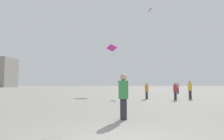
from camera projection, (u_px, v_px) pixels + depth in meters
name	position (u px, v px, depth m)	size (l,w,h in m)	color
person_in_orange	(147.00, 90.00, 18.60)	(0.35, 0.35, 1.59)	#2D2D33
person_in_green	(123.00, 94.00, 7.89)	(0.41, 0.41, 1.87)	#2D2D33
person_in_grey	(178.00, 87.00, 29.39)	(0.37, 0.37, 1.72)	#2D2D33
person_in_yellow	(190.00, 89.00, 18.79)	(0.39, 0.39, 1.81)	#2D2D33
person_in_red	(175.00, 90.00, 17.51)	(0.35, 0.35, 1.63)	#2D2D33
person_in_white	(125.00, 88.00, 23.51)	(0.38, 0.38, 1.74)	#2D2D33
kite_magenta_delta	(112.00, 48.00, 27.50)	(2.33, 4.12, 5.73)	#D12899
kite_violet_diamond	(150.00, 10.00, 36.10)	(3.32, 6.29, 14.72)	purple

